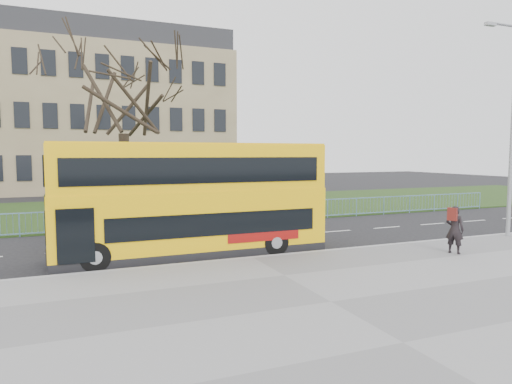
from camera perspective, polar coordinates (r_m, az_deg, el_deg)
ground at (r=17.60m, az=-2.37°, el=-7.47°), size 120.00×120.00×0.00m
pavement at (r=11.69m, az=9.34°, el=-13.65°), size 80.00×10.50×0.12m
kerb at (r=16.17m, az=-0.48°, el=-8.32°), size 80.00×0.20×0.14m
grass_verge at (r=31.25m, az=-11.37°, el=-2.07°), size 80.00×15.40×0.08m
guard_railing at (r=23.73m, az=-7.84°, el=-2.96°), size 40.00×0.12×1.10m
bare_tree at (r=26.39m, az=-16.26°, el=8.99°), size 7.93×7.93×11.34m
civic_building at (r=51.27m, az=-21.56°, el=8.15°), size 30.00×15.00×14.00m
yellow_bus at (r=16.71m, az=-7.85°, el=-0.59°), size 9.72×2.35×4.07m
pedestrian at (r=18.11m, az=23.58°, el=-4.34°), size 0.66×0.76×1.74m
street_lamp at (r=22.73m, az=29.27°, el=7.59°), size 1.92×0.20×9.06m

